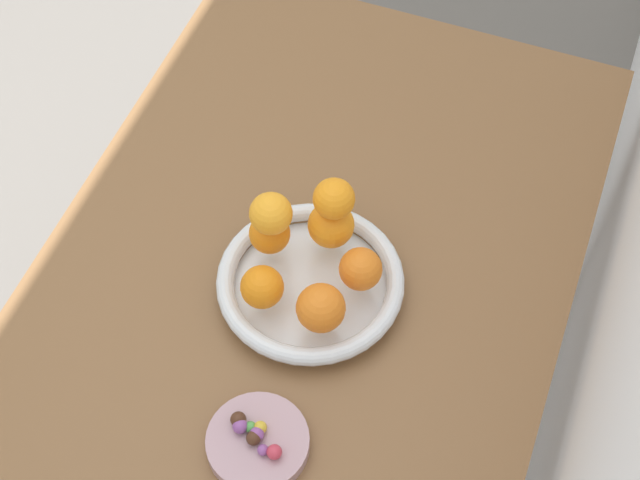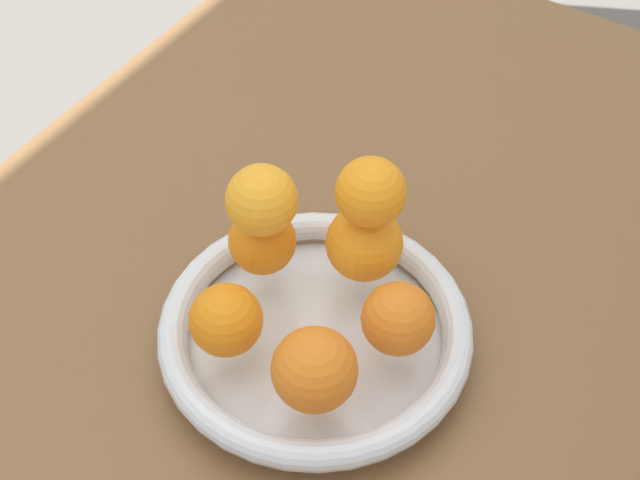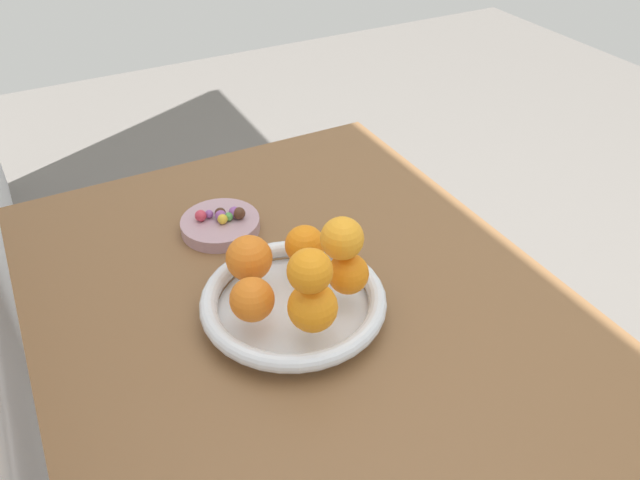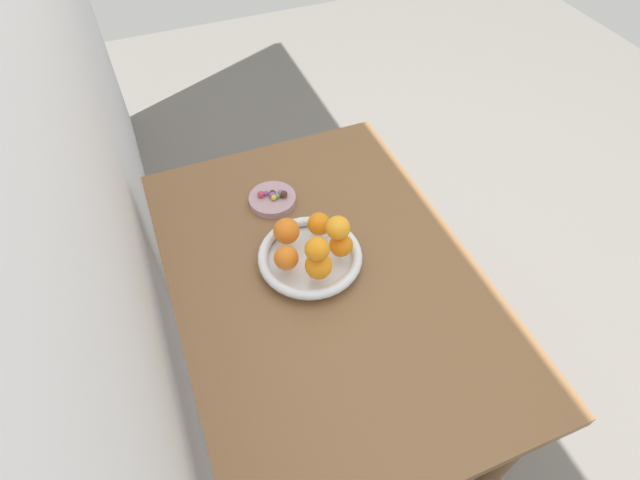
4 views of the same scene
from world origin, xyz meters
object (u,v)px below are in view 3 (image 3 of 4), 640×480
orange_3 (313,307)px  candy_ball_3 (201,216)px  candy_dish (220,225)px  orange_0 (305,245)px  orange_6 (310,271)px  dining_table (323,373)px  candy_ball_7 (223,219)px  orange_5 (342,238)px  candy_ball_1 (235,212)px  candy_ball_2 (229,217)px  candy_ball_6 (239,213)px  orange_2 (252,299)px  candy_ball_0 (220,213)px  candy_ball_4 (221,216)px  orange_4 (348,274)px  fruit_bowl (293,303)px  candy_ball_5 (209,214)px  orange_1 (249,258)px

orange_3 → candy_ball_3: orange_3 is taller
candy_dish → orange_3: bearing=-177.0°
orange_0 → orange_6: 0.16m
dining_table → candy_ball_7: (0.29, 0.04, 0.12)m
orange_5 → candy_ball_1: bearing=13.0°
candy_dish → candy_ball_2: (-0.01, -0.01, 0.02)m
orange_6 → candy_ball_6: 0.32m
orange_2 → candy_ball_3: size_ratio=3.05×
orange_6 → candy_ball_0: orange_6 is taller
orange_3 → candy_ball_6: size_ratio=3.16×
orange_5 → candy_ball_2: 0.29m
dining_table → candy_ball_4: size_ratio=57.75×
candy_ball_0 → candy_ball_6: size_ratio=0.92×
orange_4 → candy_ball_6: 0.27m
candy_dish → candy_ball_3: candy_ball_3 is taller
candy_ball_7 → candy_ball_3: bearing=49.9°
fruit_bowl → candy_ball_4: size_ratio=14.11×
candy_dish → orange_4: bearing=-161.2°
orange_4 → candy_ball_1: bearing=14.1°
orange_5 → candy_ball_1: orange_5 is taller
candy_ball_2 → candy_ball_5: same height
dining_table → fruit_bowl: bearing=22.2°
orange_3 → candy_ball_0: orange_3 is taller
orange_0 → orange_2: (-0.07, 0.12, 0.00)m
candy_dish → candy_ball_4: size_ratio=7.09×
orange_0 → orange_4: bearing=-164.2°
candy_ball_1 → candy_ball_5: size_ratio=1.36×
candy_ball_2 → candy_ball_1: bearing=-70.1°
candy_ball_6 → candy_ball_7: bearing=91.1°
orange_1 → candy_ball_3: 0.20m
candy_dish → orange_2: (-0.26, 0.05, 0.06)m
fruit_bowl → candy_dish: (0.25, 0.02, -0.01)m
orange_3 → candy_ball_3: 0.33m
candy_dish → candy_ball_2: candy_ball_2 is taller
candy_dish → candy_ball_4: 0.02m
orange_1 → candy_ball_1: orange_1 is taller
orange_4 → candy_ball_0: 0.30m
orange_1 → orange_4: orange_1 is taller
fruit_bowl → candy_ball_5: (0.26, 0.03, 0.01)m
orange_0 → orange_3: size_ratio=0.90×
candy_ball_5 → candy_ball_7: bearing=-151.4°
orange_2 → orange_5: 0.15m
candy_dish → orange_3: 0.32m
candy_dish → orange_4: (-0.28, -0.09, 0.06)m
candy_ball_0 → candy_ball_1: size_ratio=0.97×
candy_ball_4 → orange_1: bearing=173.8°
orange_0 → candy_ball_0: (0.19, 0.07, -0.04)m
orange_2 → orange_3: orange_3 is taller
candy_dish → candy_ball_7: size_ratio=7.73×
orange_5 → candy_dish: bearing=17.9°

